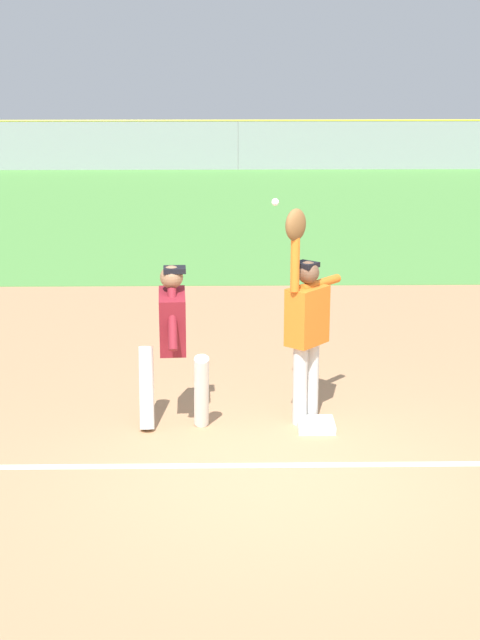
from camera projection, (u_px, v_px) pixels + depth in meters
name	position (u px, v px, depth m)	size (l,w,h in m)	color
ground_plane	(278.00, 470.00, 8.74)	(75.41, 75.41, 0.00)	tan
outfield_grass	(243.00, 208.00, 23.78)	(53.96, 16.68, 0.01)	#549342
first_base	(316.00, 425.00, 9.71)	(0.38, 0.38, 0.08)	white
fielder	(306.00, 319.00, 9.61)	(0.67, 0.75, 2.28)	silver
runner	(173.00, 336.00, 9.46)	(0.74, 0.84, 1.72)	white
baseball	(275.00, 202.00, 9.33)	(0.07, 0.07, 0.07)	white
outfield_fence	(238.00, 145.00, 31.58)	(54.04, 0.08, 1.66)	#93999E
parked_car_blue	(139.00, 141.00, 35.00)	(4.50, 2.31, 1.25)	#23389E
parked_car_red	(258.00, 141.00, 34.78)	(4.48, 2.28, 1.25)	#B21E1E
parked_car_tan	(384.00, 141.00, 35.02)	(4.43, 2.17, 1.25)	tan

